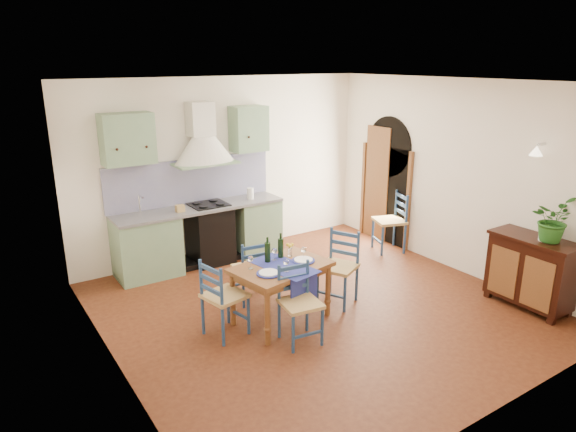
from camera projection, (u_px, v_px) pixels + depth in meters
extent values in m
plane|color=#3F190D|center=(318.00, 308.00, 6.56)|extent=(5.00, 5.00, 0.00)
cube|color=white|center=(225.00, 167.00, 8.14)|extent=(5.00, 0.04, 2.80)
cube|color=gray|center=(147.00, 247.00, 7.41)|extent=(0.90, 0.60, 0.88)
cube|color=gray|center=(255.00, 226.00, 8.36)|extent=(0.70, 0.60, 0.88)
cube|color=black|center=(210.00, 235.00, 7.94)|extent=(0.60, 0.58, 0.88)
cube|color=gray|center=(200.00, 208.00, 7.72)|extent=(2.60, 0.64, 0.04)
cube|color=silver|center=(144.00, 217.00, 7.27)|extent=(0.45, 0.40, 0.03)
cylinder|color=silver|center=(139.00, 204.00, 7.37)|extent=(0.02, 0.02, 0.26)
cube|color=black|center=(209.00, 205.00, 7.79)|extent=(0.55, 0.48, 0.02)
cube|color=black|center=(201.00, 260.00, 8.02)|extent=(2.60, 0.50, 0.08)
cube|color=#0C0957|center=(191.00, 181.00, 7.84)|extent=(2.65, 0.05, 0.68)
cube|color=gray|center=(127.00, 139.00, 7.00)|extent=(0.70, 0.34, 0.70)
cube|color=gray|center=(249.00, 129.00, 8.00)|extent=(0.55, 0.34, 0.70)
cone|color=beige|center=(204.00, 150.00, 7.60)|extent=(0.96, 0.96, 0.40)
cube|color=beige|center=(200.00, 119.00, 7.54)|extent=(0.36, 0.30, 0.50)
cube|color=white|center=(457.00, 177.00, 7.47)|extent=(0.04, 5.00, 2.80)
cube|color=black|center=(386.00, 195.00, 8.75)|extent=(0.03, 1.00, 1.65)
cylinder|color=black|center=(389.00, 147.00, 8.51)|extent=(0.03, 1.00, 1.00)
cube|color=brown|center=(408.00, 202.00, 8.31)|extent=(0.06, 0.06, 1.65)
cube|color=brown|center=(364.00, 188.00, 9.17)|extent=(0.06, 0.06, 1.65)
cube|color=brown|center=(377.00, 183.00, 8.87)|extent=(0.04, 0.55, 1.96)
cylinder|color=silver|center=(542.00, 144.00, 6.26)|extent=(0.15, 0.04, 0.04)
cone|color=#FFEDC6|center=(536.00, 151.00, 6.22)|extent=(0.16, 0.16, 0.12)
cube|color=white|center=(107.00, 242.00, 4.83)|extent=(0.04, 5.00, 2.80)
cube|color=white|center=(322.00, 82.00, 5.74)|extent=(5.00, 5.00, 0.01)
cube|color=brown|center=(281.00, 268.00, 6.06)|extent=(1.23, 0.93, 0.05)
cube|color=brown|center=(281.00, 273.00, 6.08)|extent=(1.10, 0.80, 0.08)
cylinder|color=brown|center=(268.00, 318.00, 5.63)|extent=(0.07, 0.07, 0.66)
cylinder|color=brown|center=(233.00, 299.00, 6.05)|extent=(0.07, 0.07, 0.66)
cylinder|color=brown|center=(328.00, 291.00, 6.28)|extent=(0.07, 0.07, 0.66)
cylinder|color=brown|center=(293.00, 276.00, 6.71)|extent=(0.07, 0.07, 0.66)
cube|color=navy|center=(284.00, 266.00, 6.02)|extent=(0.56, 0.90, 0.01)
cube|color=navy|center=(304.00, 290.00, 5.84)|extent=(0.42, 0.09, 0.38)
cylinder|color=navy|center=(269.00, 273.00, 5.80)|extent=(0.28, 0.28, 0.01)
cylinder|color=white|center=(269.00, 273.00, 5.80)|extent=(0.22, 0.22, 0.01)
cylinder|color=navy|center=(303.00, 260.00, 6.17)|extent=(0.28, 0.28, 0.01)
cylinder|color=white|center=(303.00, 260.00, 6.17)|extent=(0.22, 0.22, 0.01)
cylinder|color=black|center=(268.00, 250.00, 6.11)|extent=(0.07, 0.07, 0.32)
cylinder|color=black|center=(281.00, 246.00, 6.25)|extent=(0.07, 0.07, 0.32)
cylinder|color=white|center=(290.00, 252.00, 6.32)|extent=(0.05, 0.05, 0.10)
sphere|color=yellow|center=(290.00, 245.00, 6.29)|extent=(0.10, 0.10, 0.10)
cylinder|color=navy|center=(293.00, 334.00, 5.49)|extent=(0.04, 0.04, 0.46)
cylinder|color=navy|center=(279.00, 302.00, 5.73)|extent=(0.04, 0.04, 0.89)
cylinder|color=navy|center=(322.00, 327.00, 5.64)|extent=(0.04, 0.04, 0.46)
cylinder|color=navy|center=(307.00, 296.00, 5.88)|extent=(0.04, 0.04, 0.89)
cube|color=tan|center=(301.00, 303.00, 5.65)|extent=(0.47, 0.47, 0.04)
cube|color=navy|center=(293.00, 287.00, 5.76)|extent=(0.38, 0.08, 0.04)
cube|color=navy|center=(293.00, 277.00, 5.73)|extent=(0.38, 0.08, 0.04)
cube|color=navy|center=(293.00, 267.00, 5.69)|extent=(0.38, 0.08, 0.04)
cube|color=navy|center=(308.00, 334.00, 5.58)|extent=(0.36, 0.08, 0.02)
cylinder|color=navy|center=(257.00, 277.00, 6.93)|extent=(0.03, 0.03, 0.44)
cylinder|color=navy|center=(268.00, 272.00, 6.58)|extent=(0.03, 0.03, 0.86)
cylinder|color=navy|center=(234.00, 282.00, 6.78)|extent=(0.03, 0.03, 0.44)
cylinder|color=navy|center=(243.00, 277.00, 6.43)|extent=(0.03, 0.03, 0.86)
cube|color=tan|center=(250.00, 268.00, 6.64)|extent=(0.44, 0.44, 0.04)
cube|color=navy|center=(255.00, 264.00, 6.46)|extent=(0.36, 0.07, 0.04)
cube|color=navy|center=(255.00, 256.00, 6.43)|extent=(0.36, 0.07, 0.04)
cube|color=navy|center=(255.00, 247.00, 6.40)|extent=(0.36, 0.07, 0.04)
cube|color=navy|center=(246.00, 283.00, 6.87)|extent=(0.34, 0.07, 0.02)
cylinder|color=navy|center=(249.00, 315.00, 5.87)|extent=(0.04, 0.04, 0.47)
cylinder|color=navy|center=(222.00, 308.00, 5.56)|extent=(0.04, 0.04, 0.92)
cylinder|color=navy|center=(228.00, 305.00, 6.12)|extent=(0.04, 0.04, 0.47)
cylinder|color=navy|center=(202.00, 298.00, 5.80)|extent=(0.04, 0.04, 0.92)
cube|color=tan|center=(225.00, 295.00, 5.80)|extent=(0.51, 0.51, 0.04)
cube|color=navy|center=(211.00, 290.00, 5.63)|extent=(0.10, 0.39, 0.05)
cube|color=navy|center=(211.00, 280.00, 5.60)|extent=(0.10, 0.39, 0.05)
cube|color=navy|center=(210.00, 269.00, 5.56)|extent=(0.10, 0.39, 0.05)
cube|color=navy|center=(238.00, 314.00, 6.01)|extent=(0.10, 0.37, 0.03)
cylinder|color=navy|center=(317.00, 288.00, 6.56)|extent=(0.04, 0.04, 0.49)
cylinder|color=navy|center=(331.00, 261.00, 6.81)|extent=(0.04, 0.04, 0.95)
cylinder|color=navy|center=(345.00, 294.00, 6.38)|extent=(0.04, 0.04, 0.49)
cylinder|color=navy|center=(357.00, 267.00, 6.63)|extent=(0.04, 0.04, 0.95)
cube|color=tan|center=(338.00, 267.00, 6.56)|extent=(0.59, 0.59, 0.04)
cube|color=navy|center=(344.00, 253.00, 6.67)|extent=(0.20, 0.37, 0.05)
cube|color=navy|center=(345.00, 243.00, 6.64)|extent=(0.20, 0.37, 0.05)
cube|color=navy|center=(345.00, 234.00, 6.60)|extent=(0.20, 0.37, 0.05)
cube|color=navy|center=(331.00, 295.00, 6.49)|extent=(0.20, 0.35, 0.03)
cylinder|color=navy|center=(373.00, 233.00, 8.59)|extent=(0.04, 0.04, 0.50)
cylinder|color=navy|center=(395.00, 218.00, 8.61)|extent=(0.04, 0.04, 0.98)
cylinder|color=navy|center=(382.00, 241.00, 8.22)|extent=(0.04, 0.04, 0.50)
cylinder|color=navy|center=(406.00, 225.00, 8.24)|extent=(0.04, 0.04, 0.98)
cube|color=tan|center=(389.00, 221.00, 8.37)|extent=(0.58, 0.58, 0.04)
cube|color=navy|center=(401.00, 212.00, 8.38)|extent=(0.16, 0.40, 0.05)
cube|color=navy|center=(401.00, 204.00, 8.34)|extent=(0.16, 0.40, 0.05)
cube|color=navy|center=(402.00, 197.00, 8.30)|extent=(0.16, 0.40, 0.05)
cube|color=navy|center=(377.00, 240.00, 8.42)|extent=(0.16, 0.38, 0.03)
cube|color=black|center=(531.00, 271.00, 6.46)|extent=(0.45, 1.00, 0.82)
cube|color=black|center=(536.00, 239.00, 6.34)|extent=(0.50, 1.05, 0.04)
cube|color=brown|center=(537.00, 284.00, 6.17)|extent=(0.02, 0.38, 0.63)
cube|color=brown|center=(503.00, 272.00, 6.54)|extent=(0.02, 0.38, 0.63)
cube|color=black|center=(551.00, 321.00, 6.15)|extent=(0.08, 0.08, 0.08)
cube|color=black|center=(488.00, 294.00, 6.85)|extent=(0.08, 0.08, 0.08)
cube|color=black|center=(567.00, 313.00, 6.34)|extent=(0.08, 0.08, 0.08)
cube|color=black|center=(504.00, 288.00, 7.04)|extent=(0.08, 0.08, 0.08)
imported|color=#235D1D|center=(552.00, 219.00, 6.14)|extent=(0.60, 0.56, 0.55)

